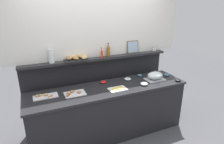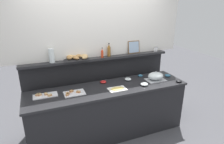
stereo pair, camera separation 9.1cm
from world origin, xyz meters
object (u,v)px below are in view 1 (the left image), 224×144
object	(u,v)px
condiment_bowl_dark	(140,75)
vinegar_bottle_amber	(108,50)
glass_bowl_medium	(128,79)
water_carafe	(51,56)
sandwich_platter_front	(74,94)
salt_shaker	(153,49)
serving_cloche	(155,76)
framed_picture	(133,47)
hot_sauce_bottle	(102,53)
sandwich_platter_side	(45,96)
pepper_shaker	(155,49)
condiment_bowl_teal	(167,75)
condiment_bowl_red	(103,82)
glass_bowl_large	(144,84)
bread_basket	(75,58)
condiment_bowl_cream	(178,80)
cold_cuts_platter	(118,89)

from	to	relation	value
condiment_bowl_dark	vinegar_bottle_amber	xyz separation A→B (m)	(-0.55, 0.21, 0.49)
glass_bowl_medium	water_carafe	world-z (taller)	water_carafe
sandwich_platter_front	salt_shaker	xyz separation A→B (m)	(1.72, 0.45, 0.43)
serving_cloche	framed_picture	size ratio (longest dim) A/B	1.43
vinegar_bottle_amber	framed_picture	xyz separation A→B (m)	(0.51, 0.02, 0.01)
glass_bowl_medium	framed_picture	bearing A→B (deg)	50.39
glass_bowl_medium	hot_sauce_bottle	bearing A→B (deg)	146.97
sandwich_platter_side	pepper_shaker	distance (m)	2.25
sandwich_platter_front	condiment_bowl_teal	world-z (taller)	condiment_bowl_teal
glass_bowl_medium	pepper_shaker	bearing A→B (deg)	20.36
condiment_bowl_red	water_carafe	world-z (taller)	water_carafe
salt_shaker	pepper_shaker	xyz separation A→B (m)	(0.04, 0.00, 0.00)
glass_bowl_large	condiment_bowl_dark	xyz separation A→B (m)	(0.16, 0.40, -0.01)
vinegar_bottle_amber	salt_shaker	size ratio (longest dim) A/B	2.71
sandwich_platter_front	serving_cloche	xyz separation A→B (m)	(1.46, -0.01, 0.06)
salt_shaker	condiment_bowl_red	bearing A→B (deg)	-169.03
condiment_bowl_red	bread_basket	distance (m)	0.63
glass_bowl_large	glass_bowl_medium	size ratio (longest dim) A/B	1.07
condiment_bowl_teal	condiment_bowl_dark	xyz separation A→B (m)	(-0.48, 0.19, -0.00)
condiment_bowl_dark	water_carafe	size ratio (longest dim) A/B	0.41
condiment_bowl_teal	condiment_bowl_cream	distance (m)	0.30
condiment_bowl_teal	condiment_bowl_red	bearing A→B (deg)	172.67
cold_cuts_platter	framed_picture	xyz separation A→B (m)	(0.60, 0.60, 0.51)
salt_shaker	water_carafe	world-z (taller)	water_carafe
water_carafe	cold_cuts_platter	bearing A→B (deg)	-31.68
condiment_bowl_teal	vinegar_bottle_amber	distance (m)	1.20
cold_cuts_platter	hot_sauce_bottle	distance (m)	0.71
salt_shaker	water_carafe	distance (m)	1.95
condiment_bowl_cream	pepper_shaker	distance (m)	0.80
condiment_bowl_red	pepper_shaker	bearing A→B (deg)	10.58
condiment_bowl_cream	bread_basket	bearing A→B (deg)	156.37
sandwich_platter_front	hot_sauce_bottle	distance (m)	0.88
pepper_shaker	glass_bowl_medium	bearing A→B (deg)	-159.64
pepper_shaker	water_carafe	size ratio (longest dim) A/B	0.38
vinegar_bottle_amber	pepper_shaker	xyz separation A→B (m)	(1.01, -0.02, -0.06)
pepper_shaker	condiment_bowl_cream	bearing A→B (deg)	-87.68
sandwich_platter_front	glass_bowl_large	world-z (taller)	glass_bowl_large
cold_cuts_platter	water_carafe	size ratio (longest dim) A/B	1.27
framed_picture	bread_basket	bearing A→B (deg)	-179.47
bread_basket	vinegar_bottle_amber	bearing A→B (deg)	-1.15
condiment_bowl_dark	condiment_bowl_cream	distance (m)	0.69
condiment_bowl_teal	salt_shaker	size ratio (longest dim) A/B	1.22
condiment_bowl_red	vinegar_bottle_amber	size ratio (longest dim) A/B	0.45
vinegar_bottle_amber	water_carafe	xyz separation A→B (m)	(-0.99, -0.02, 0.01)
condiment_bowl_teal	condiment_bowl_dark	world-z (taller)	condiment_bowl_teal
condiment_bowl_dark	condiment_bowl_cream	world-z (taller)	condiment_bowl_cream
sandwich_platter_front	glass_bowl_medium	world-z (taller)	glass_bowl_medium
water_carafe	condiment_bowl_red	bearing A→B (deg)	-16.02
condiment_bowl_teal	pepper_shaker	size ratio (longest dim) A/B	1.22
sandwich_platter_front	cold_cuts_platter	xyz separation A→B (m)	(0.68, -0.11, -0.00)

